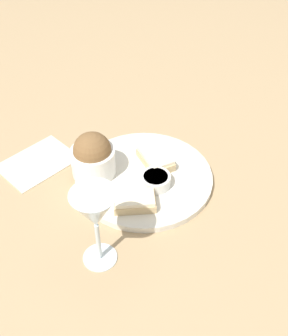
% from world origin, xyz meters
% --- Properties ---
extents(ground_plane, '(4.00, 4.00, 0.00)m').
position_xyz_m(ground_plane, '(0.00, 0.00, 0.00)').
color(ground_plane, tan).
extents(dinner_plate, '(0.29, 0.29, 0.01)m').
position_xyz_m(dinner_plate, '(0.00, 0.00, 0.01)').
color(dinner_plate, silver).
rests_on(dinner_plate, ground_plane).
extents(salad_bowl, '(0.09, 0.09, 0.10)m').
position_xyz_m(salad_bowl, '(-0.09, -0.05, 0.06)').
color(salad_bowl, white).
rests_on(salad_bowl, dinner_plate).
extents(sauce_ramekin, '(0.06, 0.06, 0.03)m').
position_xyz_m(sauce_ramekin, '(0.04, -0.01, 0.03)').
color(sauce_ramekin, white).
rests_on(sauce_ramekin, dinner_plate).
extents(cheese_toast_near, '(0.10, 0.09, 0.03)m').
position_xyz_m(cheese_toast_near, '(-0.00, 0.05, 0.03)').
color(cheese_toast_near, '#D1B27F').
rests_on(cheese_toast_near, dinner_plate).
extents(cheese_toast_far, '(0.09, 0.09, 0.03)m').
position_xyz_m(cheese_toast_far, '(0.03, -0.08, 0.03)').
color(cheese_toast_far, '#D1B27F').
rests_on(cheese_toast_far, dinner_plate).
extents(wine_glass, '(0.08, 0.08, 0.16)m').
position_xyz_m(wine_glass, '(0.04, -0.21, 0.12)').
color(wine_glass, silver).
rests_on(wine_glass, ground_plane).
extents(napkin, '(0.14, 0.18, 0.01)m').
position_xyz_m(napkin, '(-0.23, -0.08, 0.00)').
color(napkin, beige).
rests_on(napkin, ground_plane).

